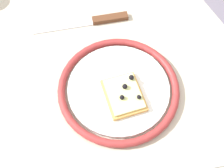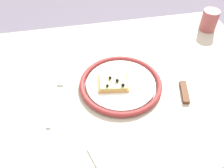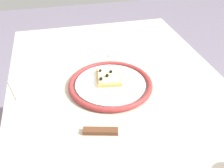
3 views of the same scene
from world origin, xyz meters
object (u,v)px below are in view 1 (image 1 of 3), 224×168
object	(u,v)px
dining_table	(107,113)
knife	(97,21)
pizza_slice_near	(124,95)
plate	(119,89)

from	to	relation	value
dining_table	knife	world-z (taller)	knife
pizza_slice_near	dining_table	bearing A→B (deg)	50.67
plate	knife	bearing A→B (deg)	-10.86
knife	plate	bearing A→B (deg)	169.14
plate	pizza_slice_near	distance (m)	0.02
pizza_slice_near	knife	bearing A→B (deg)	-9.65
plate	dining_table	bearing A→B (deg)	84.85
dining_table	plate	bearing A→B (deg)	-95.15
knife	pizza_slice_near	bearing A→B (deg)	170.35
pizza_slice_near	knife	distance (m)	0.23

